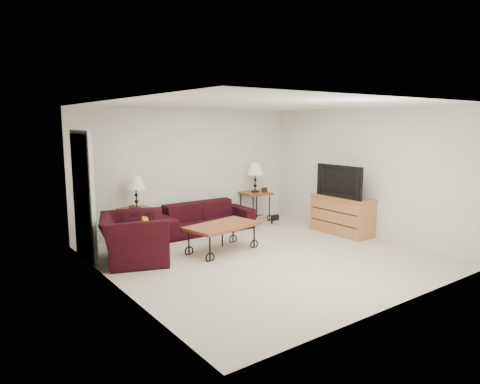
% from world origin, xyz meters
% --- Properties ---
extents(ground, '(5.00, 5.00, 0.00)m').
position_xyz_m(ground, '(0.00, 0.00, 0.00)').
color(ground, silver).
rests_on(ground, ground).
extents(wall_back, '(5.00, 0.02, 2.50)m').
position_xyz_m(wall_back, '(0.00, 2.50, 1.25)').
color(wall_back, silver).
rests_on(wall_back, ground).
extents(wall_front, '(5.00, 0.02, 2.50)m').
position_xyz_m(wall_front, '(0.00, -2.50, 1.25)').
color(wall_front, silver).
rests_on(wall_front, ground).
extents(wall_left, '(0.02, 5.00, 2.50)m').
position_xyz_m(wall_left, '(-2.50, 0.00, 1.25)').
color(wall_left, silver).
rests_on(wall_left, ground).
extents(wall_right, '(0.02, 5.00, 2.50)m').
position_xyz_m(wall_right, '(2.50, 0.00, 1.25)').
color(wall_right, silver).
rests_on(wall_right, ground).
extents(ceiling, '(5.00, 5.00, 0.00)m').
position_xyz_m(ceiling, '(0.00, 0.00, 2.50)').
color(ceiling, white).
rests_on(ceiling, wall_back).
extents(doorway, '(0.08, 0.94, 2.04)m').
position_xyz_m(doorway, '(-2.47, 1.65, 1.02)').
color(doorway, black).
rests_on(doorway, ground).
extents(sofa, '(2.05, 0.80, 0.60)m').
position_xyz_m(sofa, '(0.07, 2.02, 0.30)').
color(sofa, black).
rests_on(sofa, ground).
extents(side_table_left, '(0.63, 0.63, 0.62)m').
position_xyz_m(side_table_left, '(-1.32, 2.20, 0.31)').
color(side_table_left, brown).
rests_on(side_table_left, ground).
extents(side_table_right, '(0.68, 0.68, 0.67)m').
position_xyz_m(side_table_right, '(1.51, 2.20, 0.33)').
color(side_table_right, brown).
rests_on(side_table_right, ground).
extents(lamp_left, '(0.39, 0.39, 0.62)m').
position_xyz_m(lamp_left, '(-1.32, 2.20, 0.93)').
color(lamp_left, black).
rests_on(lamp_left, side_table_left).
extents(lamp_right, '(0.42, 0.42, 0.67)m').
position_xyz_m(lamp_right, '(1.51, 2.20, 1.00)').
color(lamp_right, black).
rests_on(lamp_right, side_table_right).
extents(photo_frame_left, '(0.12, 0.05, 0.10)m').
position_xyz_m(photo_frame_left, '(-1.47, 2.05, 0.67)').
color(photo_frame_left, black).
rests_on(photo_frame_left, side_table_left).
extents(photo_frame_right, '(0.13, 0.06, 0.11)m').
position_xyz_m(photo_frame_right, '(1.66, 2.05, 0.72)').
color(photo_frame_right, black).
rests_on(photo_frame_right, side_table_right).
extents(coffee_table, '(1.38, 0.91, 0.48)m').
position_xyz_m(coffee_table, '(-0.42, 0.65, 0.24)').
color(coffee_table, brown).
rests_on(coffee_table, ground).
extents(armchair, '(1.36, 1.45, 0.76)m').
position_xyz_m(armchair, '(-1.88, 1.03, 0.38)').
color(armchair, black).
rests_on(armchair, ground).
extents(throw_pillow, '(0.20, 0.35, 0.34)m').
position_xyz_m(throw_pillow, '(-1.73, 0.98, 0.52)').
color(throw_pillow, orange).
rests_on(throw_pillow, armchair).
extents(tv_stand, '(0.52, 1.25, 0.75)m').
position_xyz_m(tv_stand, '(2.23, 0.26, 0.38)').
color(tv_stand, tan).
rests_on(tv_stand, ground).
extents(television, '(0.15, 1.12, 0.64)m').
position_xyz_m(television, '(2.21, 0.26, 1.07)').
color(television, black).
rests_on(television, tv_stand).
extents(backpack, '(0.35, 0.30, 0.39)m').
position_xyz_m(backpack, '(1.62, 1.72, 0.19)').
color(backpack, black).
rests_on(backpack, ground).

